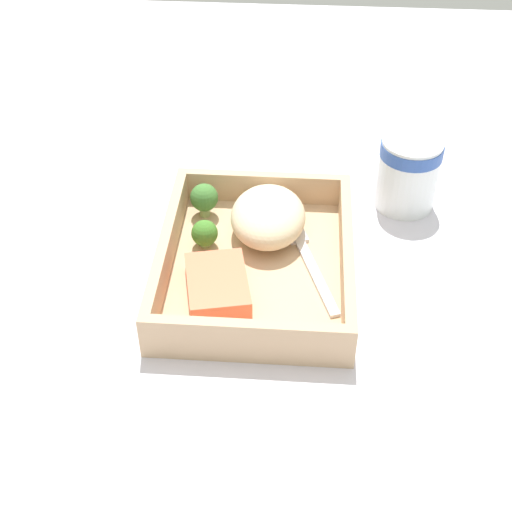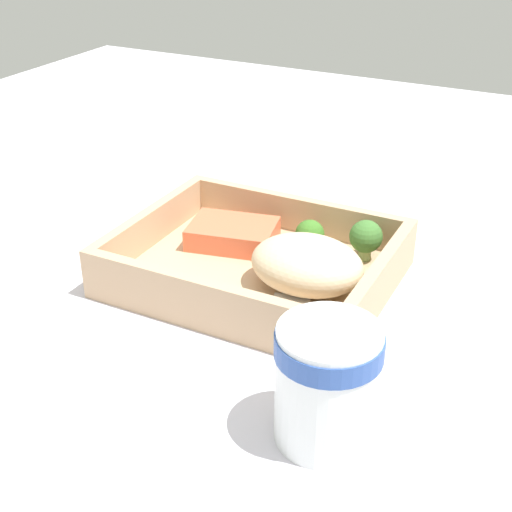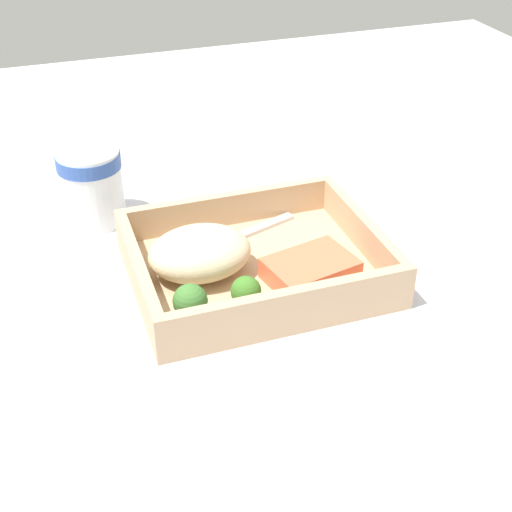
{
  "view_description": "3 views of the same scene",
  "coord_description": "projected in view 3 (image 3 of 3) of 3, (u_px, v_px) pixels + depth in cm",
  "views": [
    {
      "loc": [
        -59.86,
        -4.28,
        54.42
      ],
      "look_at": [
        0.0,
        0.0,
        2.7
      ],
      "focal_mm": 50.0,
      "sensor_mm": 36.0,
      "label": 1
    },
    {
      "loc": [
        28.26,
        -55.45,
        36.81
      ],
      "look_at": [
        0.0,
        0.0,
        2.7
      ],
      "focal_mm": 50.0,
      "sensor_mm": 36.0,
      "label": 2
    },
    {
      "loc": [
        20.64,
        60.14,
        45.01
      ],
      "look_at": [
        0.0,
        0.0,
        2.7
      ],
      "focal_mm": 50.0,
      "sensor_mm": 36.0,
      "label": 3
    }
  ],
  "objects": [
    {
      "name": "ground_plane",
      "position": [
        256.0,
        284.0,
        0.78
      ],
      "size": [
        160.0,
        160.0,
        2.0
      ],
      "primitive_type": "cube",
      "color": "silver"
    },
    {
      "name": "takeout_tray",
      "position": [
        256.0,
        272.0,
        0.78
      ],
      "size": [
        26.52,
        21.27,
        1.2
      ],
      "primitive_type": "cube",
      "color": "tan",
      "rests_on": "ground_plane"
    },
    {
      "name": "tray_rim",
      "position": [
        256.0,
        253.0,
        0.76
      ],
      "size": [
        26.52,
        21.27,
        3.89
      ],
      "color": "tan",
      "rests_on": "takeout_tray"
    },
    {
      "name": "salmon_fillet",
      "position": [
        310.0,
        270.0,
        0.75
      ],
      "size": [
        10.15,
        8.11,
        2.32
      ],
      "primitive_type": "cube",
      "rotation": [
        0.0,
        0.0,
        0.21
      ],
      "color": "#F66D49",
      "rests_on": "takeout_tray"
    },
    {
      "name": "mashed_potatoes",
      "position": [
        200.0,
        253.0,
        0.75
      ],
      "size": [
        11.0,
        8.74,
        5.07
      ],
      "primitive_type": "ellipsoid",
      "color": "beige",
      "rests_on": "takeout_tray"
    },
    {
      "name": "broccoli_floret_1",
      "position": [
        190.0,
        302.0,
        0.68
      ],
      "size": [
        3.4,
        3.4,
        4.33
      ],
      "color": "#8BAB67",
      "rests_on": "takeout_tray"
    },
    {
      "name": "broccoli_floret_2",
      "position": [
        246.0,
        292.0,
        0.71
      ],
      "size": [
        3.08,
        3.08,
        3.42
      ],
      "color": "#7DA866",
      "rests_on": "takeout_tray"
    },
    {
      "name": "fork",
      "position": [
        231.0,
        240.0,
        0.81
      ],
      "size": [
        15.49,
        6.63,
        0.44
      ],
      "color": "silver",
      "rests_on": "takeout_tray"
    },
    {
      "name": "paper_cup",
      "position": [
        91.0,
        182.0,
        0.85
      ],
      "size": [
        7.61,
        7.61,
        9.34
      ],
      "color": "white",
      "rests_on": "ground_plane"
    }
  ]
}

